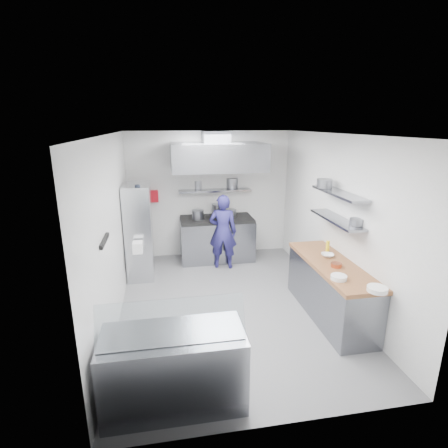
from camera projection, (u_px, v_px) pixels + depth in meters
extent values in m
plane|color=slate|center=(230.00, 304.00, 5.92)|extent=(5.00, 5.00, 0.00)
plane|color=silver|center=(231.00, 134.00, 5.14)|extent=(5.00, 5.00, 0.00)
cube|color=white|center=(210.00, 195.00, 7.89)|extent=(3.60, 2.80, 0.02)
cube|color=white|center=(283.00, 302.00, 3.16)|extent=(3.60, 2.80, 0.02)
cube|color=white|center=(113.00, 231.00, 5.23)|extent=(2.80, 5.00, 0.02)
cube|color=white|center=(336.00, 220.00, 5.83)|extent=(2.80, 5.00, 0.02)
cube|color=gray|center=(217.00, 240.00, 7.80)|extent=(1.60, 0.80, 0.90)
cube|color=black|center=(217.00, 219.00, 7.66)|extent=(1.57, 0.78, 0.06)
cylinder|color=slate|center=(198.00, 215.00, 7.51)|extent=(0.26, 0.26, 0.20)
cylinder|color=slate|center=(219.00, 209.00, 7.94)|extent=(0.32, 0.32, 0.24)
cylinder|color=slate|center=(230.00, 213.00, 7.72)|extent=(0.29, 0.29, 0.16)
cube|color=gray|center=(215.00, 191.00, 7.73)|extent=(1.60, 0.30, 0.04)
cylinder|color=slate|center=(198.00, 184.00, 7.87)|extent=(0.24, 0.24, 0.18)
cylinder|color=slate|center=(232.00, 183.00, 7.94)|extent=(0.27, 0.27, 0.22)
cube|color=gray|center=(218.00, 157.00, 7.12)|extent=(1.90, 1.15, 0.55)
cube|color=slate|center=(216.00, 137.00, 7.22)|extent=(0.55, 0.55, 0.24)
cube|color=red|center=(153.00, 196.00, 7.62)|extent=(0.22, 0.10, 0.26)
imported|color=navy|center=(223.00, 232.00, 7.24)|extent=(0.65, 0.51, 1.57)
cube|color=silver|center=(139.00, 231.00, 6.85)|extent=(0.50, 0.90, 1.85)
cube|color=white|center=(138.00, 247.00, 6.30)|extent=(0.17, 0.22, 0.20)
cube|color=yellow|center=(137.00, 214.00, 6.60)|extent=(0.15, 0.19, 0.17)
cylinder|color=black|center=(138.00, 190.00, 6.29)|extent=(0.10, 0.10, 0.18)
cube|color=black|center=(104.00, 241.00, 4.34)|extent=(0.04, 0.55, 0.05)
cube|color=gray|center=(330.00, 291.00, 5.48)|extent=(0.62, 2.00, 0.84)
cube|color=#955C37|center=(332.00, 265.00, 5.35)|extent=(0.65, 2.04, 0.06)
cylinder|color=white|center=(377.00, 289.00, 4.43)|extent=(0.26, 0.26, 0.06)
cylinder|color=white|center=(339.00, 277.00, 4.77)|extent=(0.22, 0.22, 0.06)
cylinder|color=#BE5935|center=(336.00, 265.00, 5.18)|extent=(0.16, 0.16, 0.06)
cylinder|color=yellow|center=(328.00, 246.00, 5.80)|extent=(0.06, 0.06, 0.18)
imported|color=white|center=(327.00, 255.00, 5.58)|extent=(0.25, 0.25, 0.05)
cube|color=gray|center=(336.00, 219.00, 5.49)|extent=(0.30, 1.30, 0.04)
cube|color=gray|center=(339.00, 193.00, 5.37)|extent=(0.30, 1.30, 0.04)
cylinder|color=slate|center=(356.00, 222.00, 5.10)|extent=(0.20, 0.20, 0.10)
cylinder|color=slate|center=(324.00, 183.00, 5.71)|extent=(0.25, 0.25, 0.14)
cube|color=gray|center=(174.00, 369.00, 3.74)|extent=(1.50, 0.70, 0.85)
cube|color=silver|center=(172.00, 322.00, 3.45)|extent=(1.47, 0.19, 0.42)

